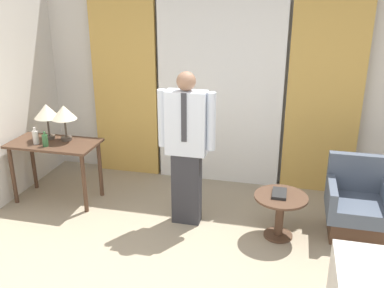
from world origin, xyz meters
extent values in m
cube|color=silver|center=(0.00, 2.70, 1.35)|extent=(10.00, 0.06, 2.70)
cube|color=white|center=(0.00, 2.57, 1.29)|extent=(1.62, 0.06, 2.58)
cube|color=gold|center=(-1.30, 2.57, 1.29)|extent=(0.90, 0.06, 2.58)
cube|color=gold|center=(1.30, 2.57, 1.29)|extent=(0.90, 0.06, 2.58)
cube|color=#4C3323|center=(-1.82, 1.54, 0.74)|extent=(1.06, 0.55, 0.03)
cylinder|color=#4C3323|center=(-2.29, 1.32, 0.36)|extent=(0.05, 0.05, 0.73)
cylinder|color=#4C3323|center=(-1.35, 1.32, 0.36)|extent=(0.05, 0.05, 0.73)
cylinder|color=#4C3323|center=(-2.29, 1.75, 0.36)|extent=(0.05, 0.05, 0.73)
cylinder|color=#4C3323|center=(-1.35, 1.75, 0.36)|extent=(0.05, 0.05, 0.73)
cylinder|color=#4C4238|center=(-1.94, 1.65, 0.78)|extent=(0.13, 0.13, 0.04)
cylinder|color=#4C4238|center=(-1.94, 1.65, 0.91)|extent=(0.02, 0.02, 0.23)
cone|color=beige|center=(-1.94, 1.65, 1.11)|extent=(0.30, 0.30, 0.17)
cylinder|color=#4C4238|center=(-1.71, 1.65, 0.78)|extent=(0.13, 0.13, 0.04)
cylinder|color=#4C4238|center=(-1.71, 1.65, 0.91)|extent=(0.02, 0.02, 0.23)
cone|color=beige|center=(-1.71, 1.65, 1.11)|extent=(0.30, 0.30, 0.17)
cylinder|color=#336638|center=(-1.84, 1.40, 0.83)|extent=(0.07, 0.07, 0.14)
cylinder|color=#336638|center=(-1.84, 1.40, 0.92)|extent=(0.03, 0.03, 0.04)
cylinder|color=silver|center=(-1.99, 1.44, 0.84)|extent=(0.07, 0.07, 0.16)
cylinder|color=silver|center=(-1.99, 1.44, 0.94)|extent=(0.03, 0.03, 0.04)
cube|color=#2D2D33|center=(-0.14, 1.39, 0.41)|extent=(0.31, 0.17, 0.83)
cube|color=silver|center=(-0.14, 1.39, 1.17)|extent=(0.43, 0.19, 0.69)
cube|color=#333338|center=(-0.14, 1.29, 1.26)|extent=(0.06, 0.01, 0.52)
cylinder|color=silver|center=(-0.40, 1.39, 1.20)|extent=(0.10, 0.10, 0.62)
cylinder|color=silver|center=(0.13, 1.39, 1.20)|extent=(0.10, 0.10, 0.62)
sphere|color=#936B51|center=(-0.14, 1.39, 1.61)|extent=(0.20, 0.20, 0.20)
cube|color=#4C3323|center=(1.68, 1.54, 0.12)|extent=(0.54, 0.53, 0.24)
cube|color=#4C5666|center=(1.68, 1.54, 0.32)|extent=(0.64, 0.63, 0.16)
cube|color=#4C5666|center=(1.68, 1.82, 0.61)|extent=(0.64, 0.10, 0.42)
cube|color=#4C5666|center=(1.40, 1.54, 0.49)|extent=(0.08, 0.63, 0.18)
cylinder|color=#4C3323|center=(0.89, 1.31, 0.01)|extent=(0.31, 0.31, 0.02)
cylinder|color=#4C3323|center=(0.89, 1.31, 0.23)|extent=(0.09, 0.09, 0.46)
cylinder|color=#4C3323|center=(0.89, 1.31, 0.47)|extent=(0.56, 0.56, 0.03)
cube|color=black|center=(0.87, 1.34, 0.50)|extent=(0.15, 0.25, 0.03)
camera|label=1|loc=(0.92, -2.75, 2.52)|focal=40.00mm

